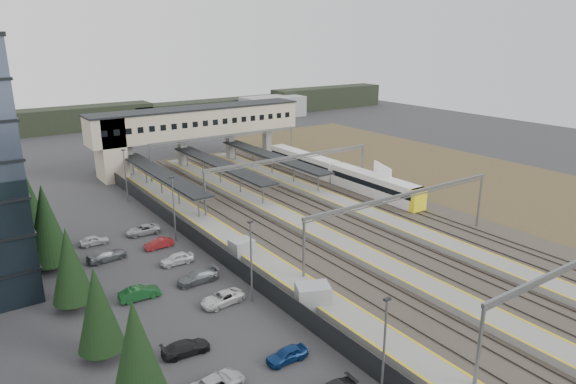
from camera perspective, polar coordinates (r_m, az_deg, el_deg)
ground at (r=59.32m, az=-1.32°, el=-6.81°), size 220.00×220.00×0.00m
conifer_row at (r=46.35m, az=-22.11°, el=-8.76°), size 4.42×49.82×9.50m
car_park at (r=47.30m, az=-9.71°, el=-12.90°), size 10.64×44.77×1.28m
lampposts at (r=55.05m, az=-9.06°, el=-4.10°), size 0.50×53.25×8.07m
fence at (r=60.04m, az=-9.20°, el=-5.69°), size 0.08×90.00×2.00m
relay_cabin_near at (r=47.45m, az=2.78°, el=-11.65°), size 3.63×3.22×2.50m
relay_cabin_far at (r=57.78m, az=-5.16°, el=-6.35°), size 2.55×2.17×2.23m
rail_corridor at (r=68.01m, az=2.92°, el=-3.34°), size 34.00×90.00×0.92m
canopies at (r=83.57m, az=-7.57°, el=3.06°), size 23.10×30.00×3.28m
footbridge at (r=96.35m, az=-11.44°, el=7.19°), size 40.40×6.40×11.20m
gantries at (r=66.36m, az=5.88°, el=1.25°), size 28.40×62.28×7.17m
train at (r=85.82m, az=5.50°, el=2.09°), size 2.61×36.28×3.29m
billboard at (r=79.91m, az=10.41°, el=1.87°), size 2.16×5.64×5.04m
scrub_east at (r=93.26m, az=20.58°, el=1.11°), size 34.00×120.00×0.06m
treeline_far at (r=149.14m, az=-13.48°, el=8.58°), size 170.00×19.00×7.00m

